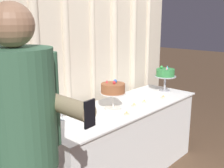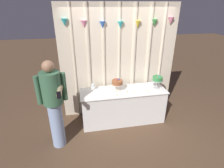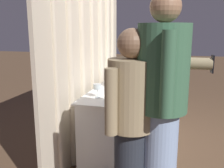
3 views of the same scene
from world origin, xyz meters
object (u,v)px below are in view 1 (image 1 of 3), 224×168
(cake_table, at_px, (123,141))
(guest_man_dark_suit, at_px, (24,165))
(tealight_near_right, at_px, (144,102))
(tealight_far_right, at_px, (163,98))
(tealight_far_left, at_px, (127,114))
(cake_display_nearleft, at_px, (113,90))
(wine_glass, at_px, (61,107))
(tealight_near_left, at_px, (134,105))
(cake_display_nearright, at_px, (165,74))

(cake_table, bearing_deg, guest_man_dark_suit, -158.87)
(tealight_near_right, bearing_deg, tealight_far_right, -13.31)
(tealight_far_right, bearing_deg, cake_table, 161.51)
(tealight_near_right, distance_m, guest_man_dark_suit, 1.72)
(tealight_near_right, bearing_deg, guest_man_dark_suit, -164.85)
(tealight_far_left, height_order, tealight_near_right, tealight_far_left)
(tealight_near_right, bearing_deg, cake_display_nearleft, 162.07)
(wine_glass, bearing_deg, tealight_near_left, -19.90)
(cake_table, relative_size, tealight_near_left, 41.32)
(tealight_far_left, bearing_deg, tealight_near_right, 13.16)
(tealight_near_right, height_order, guest_man_dark_suit, guest_man_dark_suit)
(wine_glass, distance_m, tealight_far_left, 0.60)
(tealight_far_left, relative_size, tealight_near_left, 1.06)
(cake_display_nearright, xyz_separation_m, guest_man_dark_suit, (-2.22, -0.55, -0.06))
(cake_table, height_order, cake_display_nearleft, cake_display_nearleft)
(wine_glass, distance_m, guest_man_dark_suit, 1.04)
(tealight_near_right, xyz_separation_m, tealight_far_right, (0.27, -0.06, 0.00))
(cake_display_nearleft, relative_size, guest_man_dark_suit, 0.17)
(cake_display_nearleft, bearing_deg, cake_display_nearright, -1.25)
(cake_display_nearleft, xyz_separation_m, tealight_near_right, (0.37, -0.12, -0.19))
(wine_glass, bearing_deg, guest_man_dark_suit, -137.17)
(wine_glass, bearing_deg, cake_display_nearleft, -15.29)
(guest_man_dark_suit, bearing_deg, tealight_far_left, 15.81)
(wine_glass, relative_size, tealight_near_right, 3.17)
(cake_table, xyz_separation_m, cake_display_nearright, (0.79, -0.00, 0.61))
(cake_display_nearleft, xyz_separation_m, cake_display_nearright, (0.93, -0.02, 0.02))
(cake_display_nearleft, relative_size, tealight_far_left, 5.92)
(cake_table, distance_m, guest_man_dark_suit, 1.62)
(cake_display_nearleft, height_order, tealight_near_left, cake_display_nearleft)
(cake_display_nearleft, height_order, tealight_far_right, cake_display_nearleft)
(cake_display_nearleft, height_order, wine_glass, cake_display_nearleft)
(tealight_near_right, bearing_deg, tealight_far_left, -166.84)
(tealight_near_right, bearing_deg, wine_glass, 163.61)
(wine_glass, relative_size, tealight_far_left, 2.94)
(tealight_near_left, relative_size, tealight_near_right, 1.02)
(wine_glass, relative_size, tealight_near_left, 3.12)
(cake_table, height_order, tealight_far_right, tealight_far_right)
(cake_table, relative_size, tealight_near_right, 42.02)
(cake_display_nearright, distance_m, guest_man_dark_suit, 2.28)
(cake_table, relative_size, cake_display_nearright, 6.05)
(tealight_near_right, distance_m, tealight_far_right, 0.28)
(cake_display_nearright, xyz_separation_m, tealight_near_left, (-0.74, -0.10, -0.21))
(tealight_near_left, bearing_deg, tealight_near_right, -1.03)
(tealight_far_right, relative_size, guest_man_dark_suit, 0.03)
(cake_display_nearright, distance_m, tealight_near_left, 0.77)
(cake_display_nearright, distance_m, tealight_near_right, 0.61)
(wine_glass, bearing_deg, cake_table, -13.49)
(cake_display_nearleft, distance_m, tealight_far_left, 0.29)
(cake_display_nearleft, distance_m, tealight_far_right, 0.69)
(cake_display_nearleft, bearing_deg, tealight_far_left, -102.82)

